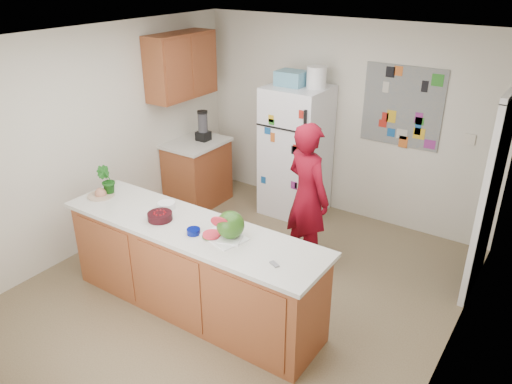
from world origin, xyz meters
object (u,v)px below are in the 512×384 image
Objects in this scene: person at (307,196)px; watermelon at (230,225)px; refrigerator at (296,152)px; cherry_bowl at (160,216)px.

person is 6.70× the size of watermelon.
watermelon is (0.69, -2.35, 0.20)m from refrigerator.
cherry_bowl is (-0.75, -0.09, -0.10)m from watermelon.
cherry_bowl is (-0.06, -2.44, 0.11)m from refrigerator.
person is (0.74, -1.04, -0.03)m from refrigerator.
person is at bearing 88.01° from watermelon.
person is at bearing -54.62° from refrigerator.
person reaches higher than cherry_bowl.
watermelon reaches higher than cherry_bowl.
person reaches higher than watermelon.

